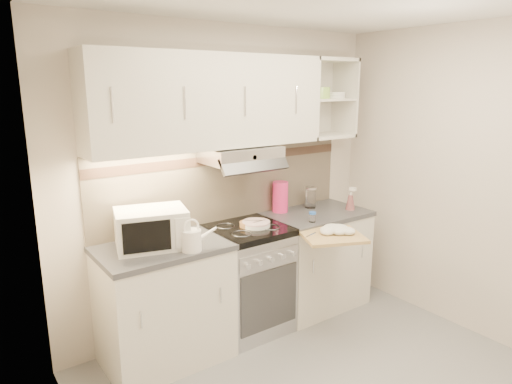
% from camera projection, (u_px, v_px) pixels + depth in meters
% --- Properties ---
extents(room_shell, '(3.04, 2.84, 2.52)m').
position_uv_depth(room_shell, '(312.00, 147.00, 2.94)').
color(room_shell, beige).
rests_on(room_shell, ground).
extents(base_cabinet_left, '(0.90, 0.60, 0.86)m').
position_uv_depth(base_cabinet_left, '(165.00, 306.00, 3.37)').
color(base_cabinet_left, silver).
rests_on(base_cabinet_left, ground).
extents(worktop_left, '(0.92, 0.62, 0.04)m').
position_uv_depth(worktop_left, '(162.00, 248.00, 3.26)').
color(worktop_left, '#47474C').
rests_on(worktop_left, base_cabinet_left).
extents(base_cabinet_right, '(0.90, 0.60, 0.86)m').
position_uv_depth(base_cabinet_right, '(314.00, 261.00, 4.22)').
color(base_cabinet_right, silver).
rests_on(base_cabinet_right, ground).
extents(worktop_right, '(0.92, 0.62, 0.04)m').
position_uv_depth(worktop_right, '(316.00, 214.00, 4.12)').
color(worktop_right, '#47474C').
rests_on(worktop_right, base_cabinet_right).
extents(electric_range, '(0.60, 0.60, 0.90)m').
position_uv_depth(electric_range, '(248.00, 278.00, 3.79)').
color(electric_range, '#B7B7BC').
rests_on(electric_range, ground).
extents(microwave, '(0.56, 0.47, 0.27)m').
position_uv_depth(microwave, '(152.00, 228.00, 3.20)').
color(microwave, silver).
rests_on(microwave, worktop_left).
extents(watering_can, '(0.27, 0.14, 0.23)m').
position_uv_depth(watering_can, '(193.00, 239.00, 3.14)').
color(watering_can, white).
rests_on(watering_can, worktop_left).
extents(plate_stack, '(0.23, 0.23, 0.05)m').
position_uv_depth(plate_stack, '(256.00, 224.00, 3.69)').
color(plate_stack, white).
rests_on(plate_stack, electric_range).
extents(bread_loaf, '(0.16, 0.16, 0.04)m').
position_uv_depth(bread_loaf, '(249.00, 224.00, 3.69)').
color(bread_loaf, olive).
rests_on(bread_loaf, electric_range).
extents(pink_pitcher, '(0.15, 0.14, 0.28)m').
position_uv_depth(pink_pitcher, '(280.00, 197.00, 4.10)').
color(pink_pitcher, '#E9276F').
rests_on(pink_pitcher, worktop_right).
extents(glass_jar, '(0.10, 0.10, 0.20)m').
position_uv_depth(glass_jar, '(311.00, 197.00, 4.24)').
color(glass_jar, white).
rests_on(glass_jar, worktop_right).
extents(spice_jar, '(0.06, 0.06, 0.09)m').
position_uv_depth(spice_jar, '(312.00, 217.00, 3.81)').
color(spice_jar, white).
rests_on(spice_jar, worktop_right).
extents(spray_bottle, '(0.09, 0.09, 0.22)m').
position_uv_depth(spray_bottle, '(350.00, 200.00, 4.18)').
color(spray_bottle, pink).
rests_on(spray_bottle, worktop_right).
extents(cutting_board, '(0.59, 0.56, 0.03)m').
position_uv_depth(cutting_board, '(332.00, 236.00, 3.55)').
color(cutting_board, tan).
rests_on(cutting_board, base_cabinet_right).
extents(dish_towel, '(0.32, 0.28, 0.08)m').
position_uv_depth(dish_towel, '(338.00, 229.00, 3.55)').
color(dish_towel, white).
rests_on(dish_towel, cutting_board).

